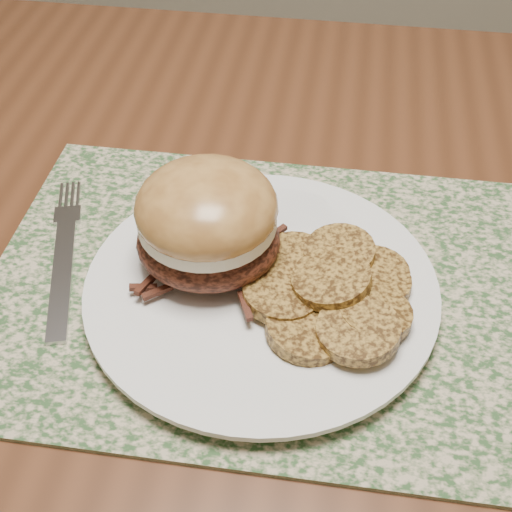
% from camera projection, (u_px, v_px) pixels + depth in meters
% --- Properties ---
extents(dining_table, '(1.50, 0.90, 0.75)m').
position_uv_depth(dining_table, '(389.00, 336.00, 0.64)').
color(dining_table, '#59301A').
rests_on(dining_table, ground).
extents(placemat, '(0.45, 0.33, 0.00)m').
position_uv_depth(placemat, '(266.00, 287.00, 0.58)').
color(placemat, '#30522A').
rests_on(placemat, dining_table).
extents(dinner_plate, '(0.26, 0.26, 0.02)m').
position_uv_depth(dinner_plate, '(261.00, 290.00, 0.56)').
color(dinner_plate, white).
rests_on(dinner_plate, placemat).
extents(pork_sandwich, '(0.12, 0.11, 0.09)m').
position_uv_depth(pork_sandwich, '(207.00, 222.00, 0.54)').
color(pork_sandwich, black).
rests_on(pork_sandwich, dinner_plate).
extents(roasted_potatoes, '(0.14, 0.15, 0.03)m').
position_uv_depth(roasted_potatoes, '(336.00, 290.00, 0.54)').
color(roasted_potatoes, '#A37730').
rests_on(roasted_potatoes, dinner_plate).
extents(fork, '(0.07, 0.19, 0.00)m').
position_uv_depth(fork, '(64.00, 253.00, 0.60)').
color(fork, '#B0B0B7').
rests_on(fork, placemat).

